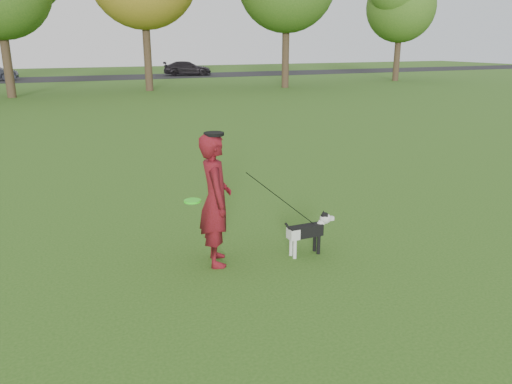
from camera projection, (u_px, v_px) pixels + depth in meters
name	position (u px, v px, depth m)	size (l,w,h in m)	color
ground	(271.00, 256.00, 7.31)	(120.00, 120.00, 0.00)	#285116
road	(68.00, 79.00, 42.33)	(120.00, 7.00, 0.02)	black
man	(215.00, 200.00, 6.84)	(0.68, 0.44, 1.86)	#5B0E0D
dog	(309.00, 229.00, 7.27)	(0.83, 0.17, 0.63)	black
car_right	(187.00, 68.00, 46.20)	(1.79, 4.39, 1.28)	black
man_held_items	(281.00, 199.00, 7.07)	(1.91, 0.41, 1.44)	#2FF61F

